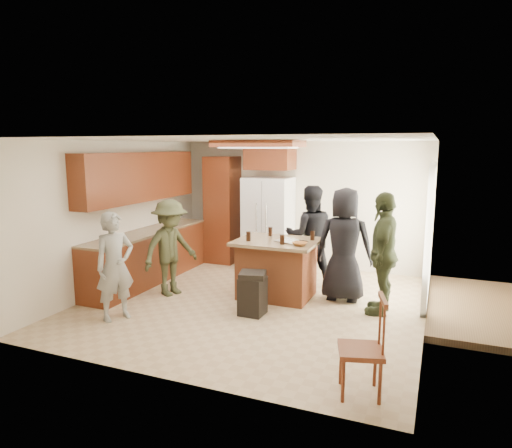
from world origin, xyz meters
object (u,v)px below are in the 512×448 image
at_px(person_front_left, 115,266).
at_px(person_behind_left, 310,236).
at_px(refrigerator, 268,223).
at_px(kitchen_island, 277,268).
at_px(spindle_chair, 363,350).
at_px(trash_bin, 253,293).
at_px(person_side_right, 383,253).
at_px(person_behind_right, 344,245).
at_px(person_counter, 170,248).

height_order(person_front_left, person_behind_left, person_behind_left).
bearing_deg(refrigerator, kitchen_island, -65.19).
bearing_deg(spindle_chair, trash_bin, 138.76).
distance_m(person_behind_left, person_side_right, 1.65).
bearing_deg(kitchen_island, person_behind_right, 13.73).
xyz_separation_m(kitchen_island, trash_bin, (-0.05, -0.88, -0.16)).
distance_m(kitchen_island, spindle_chair, 3.04).
relative_size(person_behind_left, person_counter, 1.12).
relative_size(person_behind_left, kitchen_island, 1.36).
height_order(person_behind_left, trash_bin, person_behind_left).
bearing_deg(trash_bin, person_counter, 167.92).
xyz_separation_m(person_behind_right, kitchen_island, (-1.02, -0.25, -0.42)).
distance_m(person_side_right, refrigerator, 3.01).
bearing_deg(kitchen_island, person_front_left, -135.06).
bearing_deg(person_front_left, person_counter, 20.97).
distance_m(person_front_left, spindle_chair, 3.60).
relative_size(refrigerator, trash_bin, 2.86).
height_order(person_behind_left, person_behind_right, person_behind_right).
relative_size(person_front_left, trash_bin, 2.42).
bearing_deg(person_front_left, refrigerator, 10.67).
bearing_deg(person_counter, kitchen_island, -51.10).
height_order(person_side_right, kitchen_island, person_side_right).
bearing_deg(spindle_chair, person_behind_left, 113.68).
relative_size(person_side_right, trash_bin, 2.82).
bearing_deg(person_front_left, spindle_chair, -74.78).
bearing_deg(kitchen_island, refrigerator, 114.81).
height_order(person_side_right, trash_bin, person_side_right).
bearing_deg(person_side_right, person_front_left, -63.55).
relative_size(person_counter, spindle_chair, 1.57).
relative_size(kitchen_island, trash_bin, 2.03).
relative_size(person_front_left, person_side_right, 0.86).
height_order(refrigerator, spindle_chair, refrigerator).
height_order(person_behind_right, spindle_chair, person_behind_right).
xyz_separation_m(person_front_left, person_behind_left, (2.06, 2.60, 0.11)).
height_order(kitchen_island, spindle_chair, spindle_chair).
distance_m(person_behind_right, refrigerator, 2.29).
bearing_deg(kitchen_island, person_counter, -161.61).
relative_size(person_behind_left, person_side_right, 0.98).
xyz_separation_m(person_front_left, trash_bin, (1.70, 0.87, -0.44)).
xyz_separation_m(person_behind_right, person_side_right, (0.63, -0.36, -0.01)).
height_order(person_side_right, refrigerator, refrigerator).
distance_m(person_counter, trash_bin, 1.68).
bearing_deg(person_side_right, kitchen_island, -93.15).
xyz_separation_m(person_behind_left, person_behind_right, (0.72, -0.59, 0.02)).
distance_m(person_behind_left, kitchen_island, 0.98).
xyz_separation_m(person_behind_left, trash_bin, (-0.36, -1.72, -0.55)).
distance_m(person_behind_left, spindle_chair, 3.64).
relative_size(person_behind_left, spindle_chair, 1.76).
distance_m(person_counter, refrigerator, 2.38).
bearing_deg(person_behind_right, refrigerator, -39.40).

